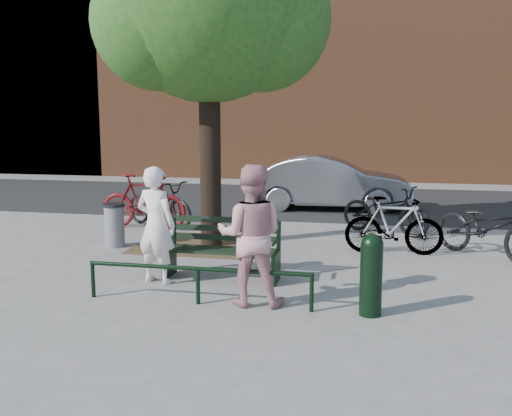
% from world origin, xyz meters
% --- Properties ---
extents(ground, '(90.00, 90.00, 0.00)m').
position_xyz_m(ground, '(0.00, 0.00, 0.00)').
color(ground, gray).
rests_on(ground, ground).
extents(dirt_pit, '(2.40, 2.00, 0.02)m').
position_xyz_m(dirt_pit, '(-1.00, 2.20, 0.01)').
color(dirt_pit, brown).
rests_on(dirt_pit, ground).
extents(road, '(40.00, 7.00, 0.01)m').
position_xyz_m(road, '(0.00, 8.50, 0.01)').
color(road, black).
rests_on(road, ground).
extents(townhouse_row, '(45.00, 4.00, 14.00)m').
position_xyz_m(townhouse_row, '(0.17, 16.00, 6.25)').
color(townhouse_row, brown).
rests_on(townhouse_row, ground).
extents(park_bench, '(1.74, 0.54, 0.97)m').
position_xyz_m(park_bench, '(-0.00, 0.08, 0.48)').
color(park_bench, black).
rests_on(park_bench, ground).
extents(guard_railing, '(3.06, 0.06, 0.51)m').
position_xyz_m(guard_railing, '(0.00, -1.20, 0.40)').
color(guard_railing, black).
rests_on(guard_railing, ground).
extents(street_tree, '(4.20, 3.80, 6.50)m').
position_xyz_m(street_tree, '(-0.75, 2.20, 4.42)').
color(street_tree, black).
rests_on(street_tree, ground).
extents(person_left, '(0.72, 0.56, 1.74)m').
position_xyz_m(person_left, '(-0.90, -0.36, 0.87)').
color(person_left, white).
rests_on(person_left, ground).
extents(person_right, '(0.96, 0.78, 1.85)m').
position_xyz_m(person_right, '(0.68, -1.05, 0.92)').
color(person_right, '#C6888C').
rests_on(person_right, ground).
extents(bollard, '(0.28, 0.28, 1.04)m').
position_xyz_m(bollard, '(2.23, -1.17, 0.55)').
color(bollard, black).
rests_on(bollard, ground).
extents(litter_bin, '(0.41, 0.41, 0.83)m').
position_xyz_m(litter_bin, '(-2.58, 1.74, 0.42)').
color(litter_bin, gray).
rests_on(litter_bin, ground).
extents(bicycle_a, '(2.10, 1.48, 1.05)m').
position_xyz_m(bicycle_a, '(-2.48, 3.83, 0.52)').
color(bicycle_a, black).
rests_on(bicycle_a, ground).
extents(bicycle_b, '(2.03, 0.66, 1.21)m').
position_xyz_m(bicycle_b, '(-2.74, 3.55, 0.60)').
color(bicycle_b, '#530B0F').
rests_on(bicycle_b, ground).
extents(bicycle_c, '(2.07, 1.52, 1.04)m').
position_xyz_m(bicycle_c, '(2.49, 4.03, 0.52)').
color(bicycle_c, black).
rests_on(bicycle_c, ground).
extents(bicycle_d, '(1.74, 0.50, 1.04)m').
position_xyz_m(bicycle_d, '(2.61, 2.20, 0.52)').
color(bicycle_d, gray).
rests_on(bicycle_d, ground).
extents(bicycle_e, '(1.99, 2.03, 1.11)m').
position_xyz_m(bicycle_e, '(4.20, 2.20, 0.55)').
color(bicycle_e, black).
rests_on(bicycle_e, ground).
extents(parked_car, '(4.38, 1.75, 1.42)m').
position_xyz_m(parked_car, '(1.09, 7.05, 0.71)').
color(parked_car, slate).
rests_on(parked_car, ground).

